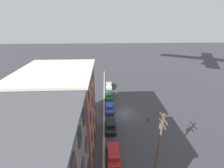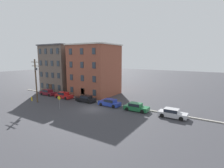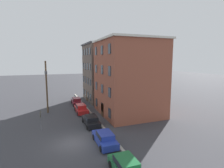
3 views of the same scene
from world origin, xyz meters
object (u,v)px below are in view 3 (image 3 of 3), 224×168
(car_blue, at_px, (105,138))
(utility_pole, at_px, (46,84))
(car_red, at_px, (81,108))
(car_green, at_px, (127,167))
(car_maroon, at_px, (77,101))
(fire_hydrant, at_px, (48,107))
(car_black, at_px, (91,120))
(caution_sign, at_px, (41,117))

(car_blue, bearing_deg, utility_pole, -158.56)
(car_red, xyz_separation_m, car_green, (18.33, 0.20, 0.00))
(car_maroon, distance_m, fire_hydrant, 5.96)
(car_red, relative_size, utility_pole, 0.48)
(car_black, bearing_deg, utility_pole, -146.26)
(car_black, xyz_separation_m, car_green, (11.75, 0.02, 0.00))
(car_maroon, relative_size, fire_hydrant, 4.58)
(car_red, xyz_separation_m, car_black, (6.59, 0.18, 0.00))
(car_maroon, bearing_deg, caution_sign, -29.16)
(car_red, xyz_separation_m, car_blue, (12.69, 0.22, 0.00))
(car_green, height_order, utility_pole, utility_pole)
(car_red, relative_size, caution_sign, 1.67)
(caution_sign, bearing_deg, car_blue, 44.74)
(car_red, bearing_deg, car_black, 1.58)
(car_maroon, bearing_deg, utility_pole, -55.69)
(utility_pole, bearing_deg, car_red, 70.33)
(car_black, height_order, car_blue, same)
(car_black, distance_m, car_blue, 6.10)
(car_red, bearing_deg, fire_hydrant, -125.98)
(fire_hydrant, bearing_deg, car_green, 14.38)
(car_maroon, height_order, car_black, same)
(car_black, xyz_separation_m, utility_pole, (-8.57, -5.72, 4.37))
(utility_pole, bearing_deg, caution_sign, -6.56)
(car_red, bearing_deg, car_green, 0.64)
(car_red, bearing_deg, car_blue, 1.00)
(car_green, distance_m, utility_pole, 21.56)
(car_blue, height_order, utility_pole, utility_pole)
(car_black, relative_size, utility_pole, 0.48)
(car_black, height_order, fire_hydrant, car_black)
(car_black, bearing_deg, car_maroon, -179.79)
(caution_sign, relative_size, utility_pole, 0.29)
(car_maroon, relative_size, car_red, 1.00)
(car_blue, distance_m, caution_sign, 9.53)
(caution_sign, relative_size, fire_hydrant, 2.75)
(car_maroon, xyz_separation_m, utility_pole, (3.87, -5.67, 4.37))
(car_black, distance_m, car_green, 11.75)
(utility_pole, bearing_deg, fire_hydrant, 179.62)
(fire_hydrant, bearing_deg, car_blue, 18.99)
(fire_hydrant, bearing_deg, car_red, 54.02)
(car_red, relative_size, car_green, 1.00)
(car_blue, relative_size, caution_sign, 1.67)
(fire_hydrant, bearing_deg, car_maroon, 108.01)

